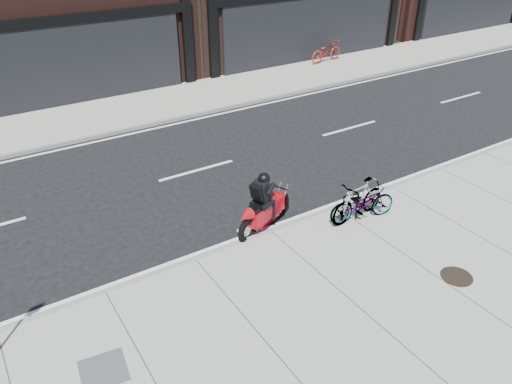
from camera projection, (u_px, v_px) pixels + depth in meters
ground at (230, 200)px, 13.33m from camera, size 120.00×120.00×0.00m
sidewalk_near at (358, 309)px, 9.65m from camera, size 60.00×6.00×0.13m
sidewalk_far at (129, 110)px, 18.96m from camera, size 60.00×3.50×0.13m
bike_rack at (350, 205)px, 12.01m from camera, size 0.44×0.13×0.74m
bicycle_front at (362, 203)px, 12.07m from camera, size 1.83×0.93×0.92m
bicycle_rear at (358, 200)px, 12.09m from camera, size 1.75×0.64×1.03m
motorcycle at (267, 204)px, 11.94m from camera, size 1.96×1.01×1.54m
bicycle_far at (326, 51)px, 24.21m from camera, size 2.01×0.94×1.02m
manhole_cover at (457, 276)px, 10.39m from camera, size 0.87×0.87×0.02m
utility_grate at (103, 370)px, 8.30m from camera, size 0.84×0.84×0.02m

